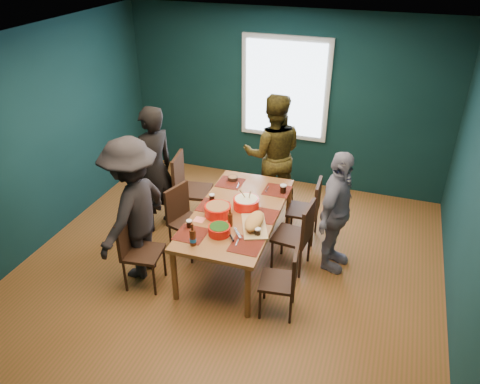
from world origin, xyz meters
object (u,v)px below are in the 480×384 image
Objects in this scene: chair_right_mid at (299,232)px; person_far_left at (154,170)px; bowl_salad at (218,210)px; chair_right_near at (286,276)px; chair_left_near at (135,246)px; person_back at (273,154)px; dining_table at (237,216)px; person_right at (336,212)px; cutting_board at (254,222)px; bowl_herbs at (219,230)px; chair_right_far at (309,206)px; bowl_dumpling at (246,203)px; person_near_left at (133,210)px; chair_left_far at (187,184)px; chair_left_mid at (184,215)px.

chair_right_mid is 0.52× the size of person_far_left.
chair_right_near is at bearing -28.57° from bowl_salad.
chair_left_near is 0.51× the size of person_back.
person_right is (1.12, 0.29, 0.10)m from dining_table.
cutting_board is at bearing -43.66° from dining_table.
bowl_salad is at bearing 113.93° from bowl_herbs.
chair_right_far is 0.97m from bowl_dumpling.
chair_left_near is 1.38m from bowl_dumpling.
chair_right_far reaches higher than chair_right_near.
chair_right_mid is 0.64m from cutting_board.
person_right is (2.07, 1.06, 0.24)m from chair_left_near.
bowl_salad is at bearing 119.96° from person_near_left.
bowl_salad is 1.00× the size of bowl_dumpling.
person_near_left reaches higher than person_right.
chair_right_near is 2.21m from person_back.
chair_right_far is (1.70, 0.11, -0.08)m from chair_left_far.
dining_table is at bearing -166.18° from chair_right_mid.
person_back is 1.01× the size of person_near_left.
chair_right_near is 3.41× the size of bowl_herbs.
bowl_dumpling is at bearing 32.36° from chair_left_near.
chair_left_near is 0.51× the size of person_far_left.
chair_left_far is at bearing 128.91° from bowl_herbs.
person_near_left is at bearing -154.62° from bowl_salad.
chair_left_mid is 0.99× the size of chair_right_mid.
chair_right_mid is at bearing 39.46° from bowl_herbs.
dining_table is 2.93× the size of cutting_board.
bowl_herbs is at bearing -20.21° from chair_left_mid.
chair_left_far reaches higher than bowl_salad.
bowl_salad is (-1.30, -0.45, 0.04)m from person_right.
chair_left_far is 1.28m from person_back.
person_back is 2.23m from person_near_left.
chair_left_mid is 1.04× the size of chair_right_far.
bowl_dumpling is (1.03, 0.87, 0.28)m from chair_left_near.
cutting_board is (1.25, 0.50, 0.27)m from chair_left_near.
cutting_board is (1.34, 0.31, -0.07)m from person_near_left.
person_right reaches higher than chair_left_far.
chair_right_mid is (0.01, -0.66, 0.02)m from chair_right_far.
person_far_left reaches higher than chair_left_near.
chair_left_far is 3.26× the size of bowl_dumpling.
chair_right_mid is 1.00m from bowl_salad.
chair_left_mid is at bearing 178.22° from dining_table.
person_back is at bearing 56.74° from chair_left_near.
chair_right_far reaches higher than bowl_herbs.
chair_right_far reaches higher than dining_table.
person_near_left is (0.25, -0.95, -0.01)m from person_far_left.
chair_left_far reaches higher than chair_right_near.
chair_left_far reaches higher than chair_left_mid.
chair_right_near is 1.14m from bowl_salad.
person_near_left reaches higher than dining_table.
person_right is (1.06, -1.07, -0.11)m from person_back.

